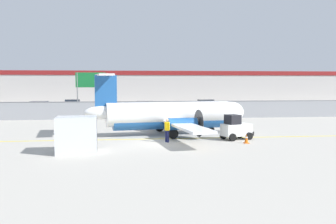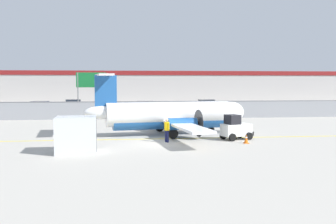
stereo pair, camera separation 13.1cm
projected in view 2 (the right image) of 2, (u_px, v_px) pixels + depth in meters
name	position (u px, v px, depth m)	size (l,w,h in m)	color
ground_plane	(158.00, 139.00, 28.42)	(140.00, 140.00, 0.01)	#ADA89E
perimeter_fence	(147.00, 109.00, 44.19)	(98.00, 0.10, 2.10)	gray
parking_lot_strip	(143.00, 111.00, 55.66)	(98.00, 17.00, 0.12)	#38383A
background_building	(139.00, 88.00, 73.74)	(91.00, 8.10, 6.50)	#BCB7B2
commuter_airplane	(172.00, 115.00, 30.57)	(13.46, 16.06, 4.92)	white
baggage_tug	(236.00, 128.00, 28.05)	(2.56, 1.98, 1.88)	silver
ground_crew_worker	(167.00, 129.00, 26.75)	(0.47, 0.51, 1.70)	#191E4C
cargo_container	(76.00, 135.00, 22.73)	(2.53, 2.15, 2.20)	silver
traffic_cone_near_left	(246.00, 139.00, 26.31)	(0.36, 0.36, 0.64)	orange
traffic_cone_near_right	(90.00, 134.00, 28.86)	(0.36, 0.36, 0.64)	orange
parked_car_0	(41.00, 107.00, 52.14)	(4.35, 2.32, 1.58)	#19662D
parked_car_1	(73.00, 105.00, 57.76)	(4.34, 2.30, 1.58)	navy
parked_car_2	(105.00, 105.00, 57.73)	(4.38, 2.41, 1.58)	silver
parked_car_3	(146.00, 107.00, 52.38)	(4.36, 2.36, 1.58)	black
parked_car_4	(183.00, 107.00, 51.43)	(4.34, 2.31, 1.58)	navy
parked_car_5	(207.00, 105.00, 57.32)	(4.36, 2.36, 1.58)	#19662D
parked_car_6	(240.00, 107.00, 52.79)	(4.35, 2.33, 1.58)	gray
highway_sign	(91.00, 84.00, 45.31)	(3.60, 0.14, 5.50)	slate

